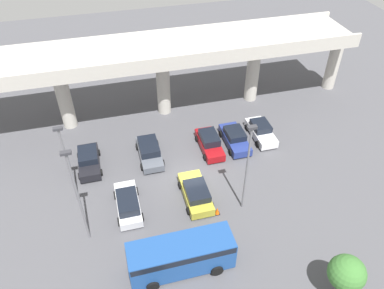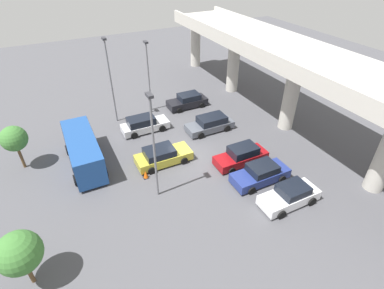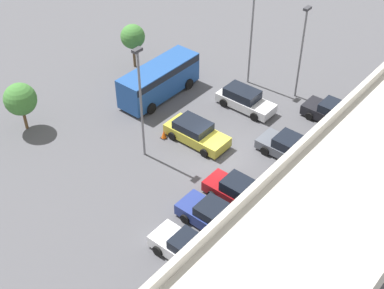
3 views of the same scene
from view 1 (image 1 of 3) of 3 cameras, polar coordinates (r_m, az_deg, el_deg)
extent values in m
plane|color=#4C4C51|center=(33.86, -0.23, -5.62)|extent=(88.05, 88.05, 0.00)
cube|color=#BCB7AD|center=(38.86, -4.69, 13.88)|extent=(41.09, 6.55, 0.90)
cube|color=#BCB7AD|center=(35.79, -3.75, 12.83)|extent=(41.09, 0.30, 0.55)
cube|color=#BCB7AD|center=(41.37, -5.63, 16.59)|extent=(41.09, 0.30, 0.55)
cylinder|color=#BCB7AD|center=(40.46, -18.90, 6.65)|extent=(1.44, 1.44, 6.76)
cylinder|color=#BCB7AD|center=(40.68, -4.41, 9.02)|extent=(1.44, 1.44, 6.76)
cylinder|color=#BCB7AD|center=(43.40, 9.23, 10.72)|extent=(1.44, 1.44, 6.76)
cylinder|color=#BCB7AD|center=(48.20, 20.81, 11.69)|extent=(1.44, 1.44, 6.76)
cube|color=black|center=(36.19, -15.40, -2.59)|extent=(1.87, 4.59, 0.77)
cube|color=black|center=(35.92, -15.61, -1.51)|extent=(1.72, 2.39, 0.63)
cylinder|color=black|center=(35.24, -13.67, -4.15)|extent=(0.22, 0.61, 0.61)
cylinder|color=black|center=(35.38, -16.75, -4.64)|extent=(0.22, 0.61, 0.61)
cylinder|color=black|center=(37.38, -14.00, -1.20)|extent=(0.22, 0.61, 0.61)
cylinder|color=black|center=(37.51, -16.89, -1.68)|extent=(0.22, 0.61, 0.61)
cube|color=silver|center=(31.74, -9.72, -8.96)|extent=(1.80, 4.74, 0.70)
cube|color=black|center=(30.95, -9.77, -8.61)|extent=(1.66, 2.67, 0.72)
cylinder|color=black|center=(32.89, -11.61, -7.57)|extent=(0.22, 0.69, 0.69)
cylinder|color=black|center=(32.90, -8.42, -7.04)|extent=(0.22, 0.69, 0.69)
cylinder|color=black|center=(30.94, -11.04, -11.47)|extent=(0.22, 0.69, 0.69)
cylinder|color=black|center=(30.95, -7.61, -10.89)|extent=(0.22, 0.69, 0.69)
cube|color=#515660|center=(36.09, -6.47, -1.35)|extent=(1.95, 4.87, 0.67)
cube|color=black|center=(35.83, -6.62, -0.29)|extent=(1.79, 2.79, 0.69)
cylinder|color=black|center=(35.19, -4.43, -2.86)|extent=(0.22, 0.68, 0.68)
cylinder|color=black|center=(35.02, -7.63, -3.42)|extent=(0.22, 0.68, 0.68)
cylinder|color=black|center=(37.44, -5.35, 0.17)|extent=(0.22, 0.68, 0.68)
cylinder|color=black|center=(37.28, -8.35, -0.34)|extent=(0.22, 0.68, 0.68)
cube|color=gold|center=(32.07, 0.55, -7.48)|extent=(1.98, 4.85, 0.75)
cube|color=black|center=(31.33, 0.73, -7.11)|extent=(1.82, 2.53, 0.62)
cylinder|color=black|center=(33.07, -1.85, -6.24)|extent=(0.22, 0.65, 0.65)
cylinder|color=black|center=(33.43, 1.54, -5.59)|extent=(0.22, 0.65, 0.65)
cylinder|color=black|center=(31.11, -0.54, -10.09)|extent=(0.22, 0.65, 0.65)
cylinder|color=black|center=(31.49, 3.08, -9.35)|extent=(0.22, 0.65, 0.65)
cube|color=maroon|center=(36.88, 2.69, 0.00)|extent=(1.77, 4.73, 0.74)
cube|color=black|center=(36.54, 2.65, 1.06)|extent=(1.63, 2.40, 0.74)
cylinder|color=black|center=(36.22, 4.73, -1.48)|extent=(0.22, 0.61, 0.61)
cylinder|color=black|center=(35.77, 1.98, -1.98)|extent=(0.22, 0.61, 0.61)
cylinder|color=black|center=(38.34, 3.34, 1.31)|extent=(0.22, 0.61, 0.61)
cylinder|color=black|center=(37.91, 0.73, 0.88)|extent=(0.22, 0.61, 0.61)
cube|color=navy|center=(37.65, 6.54, 0.75)|extent=(1.89, 4.78, 0.76)
cube|color=black|center=(37.31, 6.56, 1.69)|extent=(1.74, 2.23, 0.62)
cylinder|color=black|center=(37.07, 8.70, -0.68)|extent=(0.22, 0.65, 0.65)
cylinder|color=black|center=(36.46, 5.89, -1.19)|extent=(0.22, 0.65, 0.65)
cylinder|color=black|center=(39.16, 7.11, 2.04)|extent=(0.22, 0.65, 0.65)
cylinder|color=black|center=(38.59, 4.42, 1.59)|extent=(0.22, 0.65, 0.65)
cube|color=silver|center=(38.92, 10.46, 1.79)|extent=(1.81, 4.58, 0.76)
cube|color=black|center=(38.68, 10.44, 2.82)|extent=(1.67, 2.13, 0.62)
cylinder|color=black|center=(38.44, 12.51, 0.48)|extent=(0.22, 0.69, 0.69)
cylinder|color=black|center=(37.73, 9.97, 0.02)|extent=(0.22, 0.69, 0.69)
cylinder|color=black|center=(40.41, 10.85, 2.95)|extent=(0.22, 0.69, 0.69)
cylinder|color=black|center=(39.73, 8.41, 2.55)|extent=(0.22, 0.69, 0.69)
cube|color=#1E478C|center=(27.21, -1.67, -16.51)|extent=(7.39, 2.31, 2.47)
cube|color=black|center=(26.48, -1.70, -15.45)|extent=(7.24, 2.35, 0.54)
cylinder|color=black|center=(29.05, 2.35, -14.81)|extent=(0.90, 0.29, 0.90)
cylinder|color=black|center=(27.83, 3.82, -18.60)|extent=(0.90, 0.29, 0.90)
cylinder|color=black|center=(28.55, -6.87, -16.65)|extent=(0.90, 0.29, 0.90)
cylinder|color=black|center=(27.31, -5.99, -20.66)|extent=(0.90, 0.29, 0.90)
cylinder|color=slate|center=(27.75, -16.83, -8.08)|extent=(0.16, 0.16, 8.58)
cube|color=#333338|center=(24.80, -18.71, -1.21)|extent=(0.70, 0.35, 0.20)
cylinder|color=slate|center=(29.16, 8.31, -4.02)|extent=(0.16, 0.16, 8.24)
cube|color=#333338|center=(26.45, 9.15, 2.59)|extent=(0.70, 0.35, 0.20)
cylinder|color=slate|center=(31.21, -18.24, -3.36)|extent=(0.16, 0.16, 7.55)
cube|color=#333338|center=(28.84, -19.78, 2.28)|extent=(0.70, 0.35, 0.20)
cylinder|color=brown|center=(28.46, 21.56, -19.68)|extent=(0.24, 0.24, 1.60)
sphere|color=#3D7533|center=(26.99, 22.51, -17.65)|extent=(2.41, 2.41, 2.41)
cube|color=black|center=(31.41, 3.84, -10.43)|extent=(0.44, 0.44, 0.04)
cone|color=#EA590F|center=(31.16, 3.86, -10.04)|extent=(0.40, 0.40, 0.70)
camera|label=2|loc=(30.16, 46.10, 13.01)|focal=28.00mm
camera|label=3|loc=(49.97, 27.29, 36.92)|focal=50.00mm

